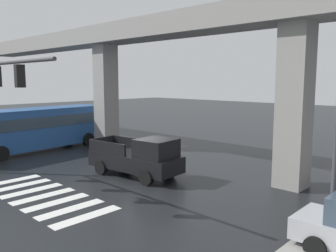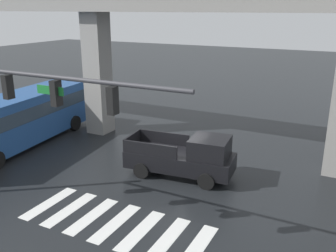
# 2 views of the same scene
# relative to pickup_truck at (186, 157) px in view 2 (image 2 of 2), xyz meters

# --- Properties ---
(ground_plane) EXTENTS (120.00, 120.00, 0.00)m
(ground_plane) POSITION_rel_pickup_truck_xyz_m (-0.65, 0.47, -0.99)
(ground_plane) COLOR black
(crosswalk_stripes) EXTENTS (7.15, 2.80, 0.01)m
(crosswalk_stripes) POSITION_rel_pickup_truck_xyz_m (-0.65, -4.91, -0.98)
(crosswalk_stripes) COLOR silver
(crosswalk_stripes) RESTS_ON ground
(elevated_overpass) EXTENTS (51.05, 2.35, 8.69)m
(elevated_overpass) POSITION_rel_pickup_truck_xyz_m (-0.65, 3.69, 6.45)
(elevated_overpass) COLOR gray
(elevated_overpass) RESTS_ON ground
(pickup_truck) EXTENTS (5.27, 2.47, 2.08)m
(pickup_truck) POSITION_rel_pickup_truck_xyz_m (0.00, 0.00, 0.00)
(pickup_truck) COLOR black
(pickup_truck) RESTS_ON ground
(city_bus) EXTENTS (3.65, 11.00, 2.99)m
(city_bus) POSITION_rel_pickup_truck_xyz_m (-10.26, -0.72, 0.73)
(city_bus) COLOR #234C8C
(city_bus) RESTS_ON ground
(traffic_signal_mast) EXTENTS (10.89, 0.32, 6.20)m
(traffic_signal_mast) POSITION_rel_pickup_truck_xyz_m (-4.23, -6.06, 3.69)
(traffic_signal_mast) COLOR #38383D
(traffic_signal_mast) RESTS_ON ground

